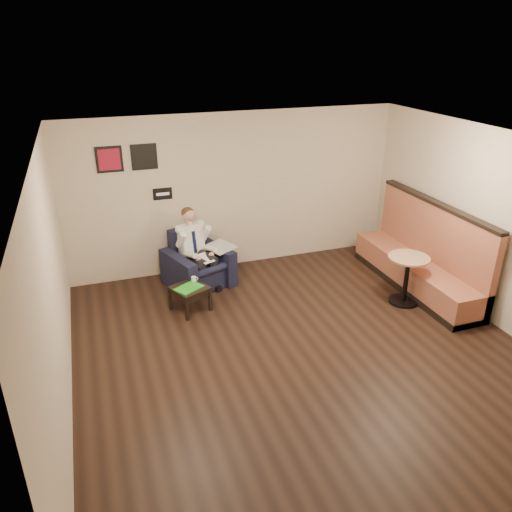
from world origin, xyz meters
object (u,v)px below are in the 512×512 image
object	(u,v)px
side_table	(190,299)
coffee_mug	(194,279)
banquette	(419,247)
seated_man	(201,253)
armchair	(198,260)
green_folder	(189,288)
cafe_table	(406,280)
smartphone	(186,283)

from	to	relation	value
side_table	coffee_mug	size ratio (longest dim) A/B	5.79
banquette	seated_man	bearing A→B (deg)	160.96
armchair	banquette	xyz separation A→B (m)	(3.47, -1.30, 0.26)
seated_man	banquette	xyz separation A→B (m)	(3.43, -1.18, 0.09)
green_folder	coffee_mug	bearing A→B (deg)	57.38
coffee_mug	seated_man	bearing A→B (deg)	63.93
cafe_table	armchair	bearing A→B (deg)	150.29
smartphone	banquette	world-z (taller)	banquette
coffee_mug	smartphone	world-z (taller)	coffee_mug
armchair	side_table	bearing A→B (deg)	-131.46
coffee_mug	banquette	xyz separation A→B (m)	(3.69, -0.64, 0.28)
seated_man	side_table	size ratio (longest dim) A/B	2.59
side_table	smartphone	size ratio (longest dim) A/B	3.93
smartphone	banquette	size ratio (longest dim) A/B	0.04
armchair	green_folder	bearing A→B (deg)	-131.84
seated_man	cafe_table	distance (m)	3.35
coffee_mug	smartphone	xyz separation A→B (m)	(-0.12, -0.01, -0.04)
green_folder	banquette	distance (m)	3.85
smartphone	seated_man	bearing A→B (deg)	41.50
seated_man	side_table	distance (m)	0.91
green_folder	cafe_table	bearing A→B (deg)	-14.44
seated_man	smartphone	size ratio (longest dim) A/B	10.18
green_folder	smartphone	xyz separation A→B (m)	(0.00, 0.18, -0.00)
side_table	banquette	bearing A→B (deg)	-7.18
seated_man	cafe_table	world-z (taller)	seated_man
seated_man	side_table	xyz separation A→B (m)	(-0.37, -0.70, -0.44)
cafe_table	seated_man	bearing A→B (deg)	151.65
armchair	coffee_mug	bearing A→B (deg)	-128.47
side_table	banquette	distance (m)	3.86
seated_man	smartphone	bearing A→B (deg)	-144.41
seated_man	banquette	size ratio (longest dim) A/B	0.45
armchair	cafe_table	size ratio (longest dim) A/B	1.20
armchair	seated_man	bearing A→B (deg)	-90.00
seated_man	green_folder	bearing A→B (deg)	-137.47
smartphone	banquette	distance (m)	3.88
armchair	side_table	size ratio (longest dim) A/B	1.95
coffee_mug	side_table	bearing A→B (deg)	-122.62
cafe_table	coffee_mug	bearing A→B (deg)	161.91
armchair	banquette	bearing A→B (deg)	-40.12
green_folder	coffee_mug	distance (m)	0.23
side_table	coffee_mug	distance (m)	0.31
smartphone	coffee_mug	bearing A→B (deg)	-7.10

